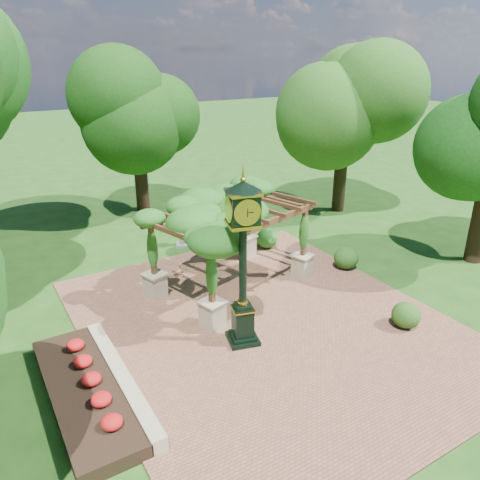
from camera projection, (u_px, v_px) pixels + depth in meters
ground at (285, 340)px, 13.32m from camera, size 120.00×120.00×0.00m
brick_plaza at (266, 323)px, 14.10m from camera, size 10.00×12.00×0.04m
border_wall at (122, 379)px, 11.43m from camera, size 0.35×5.00×0.40m
flower_bed at (84, 392)px, 11.01m from camera, size 1.50×5.00×0.36m
pedestal_clock at (243, 250)px, 12.15m from camera, size 1.15×1.15×4.74m
pergola at (231, 213)px, 15.25m from camera, size 5.93×4.59×3.29m
sundial at (182, 236)px, 19.55m from camera, size 0.70×0.70×0.96m
shrub_front at (406, 315)px, 13.75m from camera, size 0.95×0.95×0.76m
shrub_mid at (346, 258)px, 17.46m from camera, size 1.17×1.17×0.83m
shrub_back at (267, 238)px, 19.29m from camera, size 1.14×1.14×0.79m
tree_north at (135, 108)px, 22.20m from camera, size 4.23×4.23×7.41m
tree_east_far at (347, 98)px, 21.99m from camera, size 4.57×4.57×8.08m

